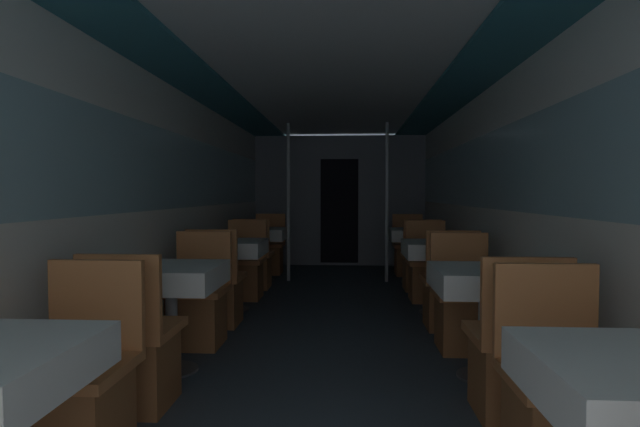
{
  "coord_description": "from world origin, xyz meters",
  "views": [
    {
      "loc": [
        0.16,
        -0.9,
        1.23
      ],
      "look_at": [
        -0.05,
        2.67,
        1.08
      ],
      "focal_mm": 28.0,
      "sensor_mm": 36.0,
      "label": 1
    }
  ],
  "objects_px": {
    "dining_table_left_2": "(232,250)",
    "support_pole_right_3": "(387,202)",
    "chair_left_near_1": "(135,358)",
    "dining_table_right_1": "(485,283)",
    "chair_right_near_2": "(448,297)",
    "chair_right_far_3": "(409,256)",
    "support_pole_left_3": "(288,202)",
    "dining_table_right_2": "(437,252)",
    "chair_left_far_1": "(198,310)",
    "chair_left_far_3": "(269,255)",
    "chair_right_near_3": "(420,268)",
    "chair_left_far_2": "(244,274)",
    "dining_table_left_3": "(262,236)",
    "chair_left_near_2": "(217,294)",
    "chair_right_far_1": "(464,313)",
    "chair_left_far_0": "(77,403)",
    "chair_right_far_2": "(427,275)",
    "chair_right_near_1": "(514,366)",
    "dining_table_right_3": "(414,236)",
    "chair_right_far_0": "(561,415)",
    "dining_table_left_1": "(171,280)",
    "chair_left_near_3": "(254,266)"
  },
  "relations": [
    {
      "from": "chair_left_far_3",
      "to": "chair_right_far_3",
      "type": "xyz_separation_m",
      "value": [
        2.12,
        0.0,
        0.0
      ]
    },
    {
      "from": "dining_table_left_2",
      "to": "chair_right_near_3",
      "type": "bearing_deg",
      "value": 29.5
    },
    {
      "from": "chair_right_near_2",
      "to": "chair_left_far_0",
      "type": "bearing_deg",
      "value": -131.46
    },
    {
      "from": "chair_left_far_0",
      "to": "chair_right_far_1",
      "type": "relative_size",
      "value": 1.0
    },
    {
      "from": "dining_table_left_1",
      "to": "dining_table_right_2",
      "type": "relative_size",
      "value": 1.0
    },
    {
      "from": "chair_right_far_1",
      "to": "dining_table_right_3",
      "type": "xyz_separation_m",
      "value": [
        0.0,
        2.99,
        0.34
      ]
    },
    {
      "from": "dining_table_left_1",
      "to": "dining_table_right_2",
      "type": "xyz_separation_m",
      "value": [
        2.12,
        1.79,
        0.0
      ]
    },
    {
      "from": "chair_left_near_2",
      "to": "chair_left_near_3",
      "type": "height_order",
      "value": "same"
    },
    {
      "from": "dining_table_right_1",
      "to": "chair_right_far_1",
      "type": "height_order",
      "value": "chair_right_far_1"
    },
    {
      "from": "chair_left_far_2",
      "to": "dining_table_left_3",
      "type": "relative_size",
      "value": 1.24
    },
    {
      "from": "dining_table_right_2",
      "to": "chair_left_near_2",
      "type": "bearing_deg",
      "value": -164.3
    },
    {
      "from": "dining_table_right_1",
      "to": "support_pole_right_3",
      "type": "relative_size",
      "value": 0.33
    },
    {
      "from": "chair_left_near_1",
      "to": "chair_left_far_1",
      "type": "relative_size",
      "value": 1.0
    },
    {
      "from": "support_pole_left_3",
      "to": "dining_table_right_2",
      "type": "height_order",
      "value": "support_pole_left_3"
    },
    {
      "from": "dining_table_left_2",
      "to": "chair_left_far_2",
      "type": "relative_size",
      "value": 0.81
    },
    {
      "from": "dining_table_right_1",
      "to": "chair_right_near_3",
      "type": "bearing_deg",
      "value": 90.0
    },
    {
      "from": "chair_left_near_1",
      "to": "dining_table_right_1",
      "type": "distance_m",
      "value": 2.23
    },
    {
      "from": "chair_left_near_2",
      "to": "dining_table_right_1",
      "type": "xyz_separation_m",
      "value": [
        2.12,
        -1.2,
        0.34
      ]
    },
    {
      "from": "chair_left_far_3",
      "to": "chair_left_far_1",
      "type": "bearing_deg",
      "value": 90.0
    },
    {
      "from": "chair_left_far_1",
      "to": "chair_right_far_2",
      "type": "height_order",
      "value": "same"
    },
    {
      "from": "chair_left_far_2",
      "to": "chair_right_far_3",
      "type": "distance_m",
      "value": 2.77
    },
    {
      "from": "chair_left_near_2",
      "to": "chair_left_far_2",
      "type": "relative_size",
      "value": 1.0
    },
    {
      "from": "chair_right_near_3",
      "to": "support_pole_right_3",
      "type": "bearing_deg",
      "value": 122.23
    },
    {
      "from": "dining_table_left_3",
      "to": "chair_right_far_2",
      "type": "bearing_deg",
      "value": -29.5
    },
    {
      "from": "chair_left_far_3",
      "to": "chair_right_near_3",
      "type": "distance_m",
      "value": 2.43
    },
    {
      "from": "chair_left_near_2",
      "to": "chair_right_far_1",
      "type": "relative_size",
      "value": 1.0
    },
    {
      "from": "chair_left_far_3",
      "to": "chair_right_near_3",
      "type": "bearing_deg",
      "value": 150.66
    },
    {
      "from": "dining_table_left_2",
      "to": "support_pole_right_3",
      "type": "xyz_separation_m",
      "value": [
        1.74,
        1.79,
        0.47
      ]
    },
    {
      "from": "chair_left_far_0",
      "to": "chair_left_far_1",
      "type": "bearing_deg",
      "value": -90.0
    },
    {
      "from": "dining_table_left_3",
      "to": "dining_table_right_1",
      "type": "height_order",
      "value": "same"
    },
    {
      "from": "dining_table_left_3",
      "to": "chair_left_far_0",
      "type": "bearing_deg",
      "value": -90.0
    },
    {
      "from": "chair_left_far_1",
      "to": "chair_right_near_3",
      "type": "distance_m",
      "value": 3.2
    },
    {
      "from": "chair_left_far_0",
      "to": "chair_left_far_2",
      "type": "xyz_separation_m",
      "value": [
        0.0,
        3.59,
        0.0
      ]
    },
    {
      "from": "chair_left_far_1",
      "to": "support_pole_right_3",
      "type": "height_order",
      "value": "support_pole_right_3"
    },
    {
      "from": "chair_left_near_2",
      "to": "chair_left_far_3",
      "type": "distance_m",
      "value": 2.98
    },
    {
      "from": "chair_right_far_1",
      "to": "chair_right_near_2",
      "type": "bearing_deg",
      "value": -90.0
    },
    {
      "from": "chair_right_far_3",
      "to": "support_pole_right_3",
      "type": "bearing_deg",
      "value": 57.77
    },
    {
      "from": "dining_table_left_2",
      "to": "chair_left_near_1",
      "type": "bearing_deg",
      "value": -90.0
    },
    {
      "from": "chair_right_far_2",
      "to": "chair_right_near_3",
      "type": "xyz_separation_m",
      "value": [
        0.0,
        0.6,
        0.0
      ]
    },
    {
      "from": "chair_left_far_1",
      "to": "dining_table_left_3",
      "type": "distance_m",
      "value": 3.01
    },
    {
      "from": "dining_table_left_1",
      "to": "chair_right_near_1",
      "type": "height_order",
      "value": "chair_right_near_1"
    },
    {
      "from": "dining_table_left_2",
      "to": "dining_table_right_2",
      "type": "height_order",
      "value": "same"
    },
    {
      "from": "chair_left_far_2",
      "to": "support_pole_left_3",
      "type": "relative_size",
      "value": 0.41
    },
    {
      "from": "dining_table_left_2",
      "to": "chair_right_near_2",
      "type": "relative_size",
      "value": 0.81
    },
    {
      "from": "dining_table_left_2",
      "to": "chair_right_far_3",
      "type": "distance_m",
      "value": 3.21
    },
    {
      "from": "chair_left_far_3",
      "to": "chair_right_far_0",
      "type": "height_order",
      "value": "same"
    },
    {
      "from": "chair_right_near_2",
      "to": "chair_right_far_3",
      "type": "bearing_deg",
      "value": 90.0
    },
    {
      "from": "chair_left_far_2",
      "to": "chair_right_near_1",
      "type": "relative_size",
      "value": 1.0
    },
    {
      "from": "chair_right_near_1",
      "to": "support_pole_right_3",
      "type": "bearing_deg",
      "value": 95.13
    },
    {
      "from": "chair_right_far_0",
      "to": "chair_right_near_2",
      "type": "relative_size",
      "value": 1.0
    }
  ]
}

